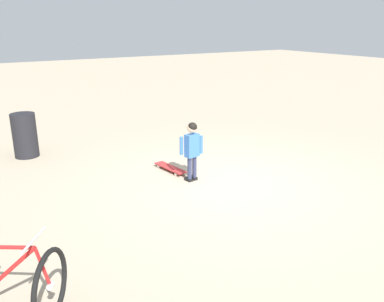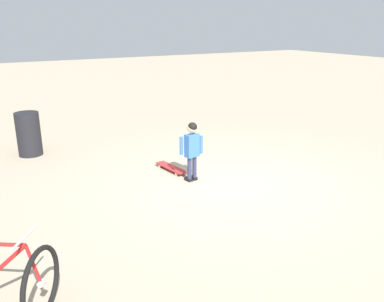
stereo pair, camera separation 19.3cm
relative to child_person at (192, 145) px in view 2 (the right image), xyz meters
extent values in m
plane|color=tan|center=(0.55, -0.54, -0.66)|extent=(50.00, 50.00, 0.00)
cylinder|color=#2D3351|center=(-0.05, -0.01, -0.42)|extent=(0.08, 0.08, 0.42)
cube|color=black|center=(-0.06, 0.02, -0.63)|extent=(0.10, 0.16, 0.05)
cylinder|color=#2D3351|center=(0.05, 0.01, -0.42)|extent=(0.08, 0.08, 0.42)
cube|color=black|center=(0.05, 0.04, -0.63)|extent=(0.10, 0.16, 0.05)
cube|color=#386BB7|center=(0.00, 0.00, -0.01)|extent=(0.26, 0.17, 0.40)
cylinder|color=#386BB7|center=(-0.17, 0.07, -0.01)|extent=(0.06, 0.06, 0.32)
cylinder|color=#386BB7|center=(0.16, -0.04, -0.01)|extent=(0.06, 0.06, 0.32)
sphere|color=beige|center=(0.00, 0.00, 0.31)|extent=(0.17, 0.17, 0.17)
sphere|color=black|center=(0.00, -0.01, 0.32)|extent=(0.16, 0.16, 0.16)
cube|color=#B22D2D|center=(-0.09, 0.63, -0.59)|extent=(0.30, 0.80, 0.02)
cube|color=#B7B7BC|center=(-0.13, 0.90, -0.61)|extent=(0.11, 0.05, 0.02)
cube|color=#B7B7BC|center=(-0.05, 0.36, -0.61)|extent=(0.11, 0.05, 0.02)
cylinder|color=beige|center=(-0.21, 0.89, -0.63)|extent=(0.04, 0.06, 0.06)
cylinder|color=beige|center=(-0.06, 0.91, -0.63)|extent=(0.04, 0.06, 0.06)
cylinder|color=beige|center=(-0.13, 0.34, -0.63)|extent=(0.04, 0.06, 0.06)
cylinder|color=beige|center=(0.02, 0.37, -0.63)|extent=(0.04, 0.06, 0.06)
torus|color=black|center=(-2.94, -2.24, -0.30)|extent=(0.46, 0.60, 0.71)
cylinder|color=#B7B7BC|center=(-2.94, -2.24, -0.30)|extent=(0.08, 0.08, 0.06)
cylinder|color=red|center=(-3.22, -2.04, -0.13)|extent=(0.44, 0.34, 0.48)
cylinder|color=red|center=(-2.98, -2.21, -0.10)|extent=(0.12, 0.10, 0.41)
cylinder|color=#B7B7BC|center=(-3.02, -2.18, 0.18)|extent=(0.29, 0.38, 0.02)
cylinder|color=black|center=(-2.22, 2.96, -0.20)|extent=(0.49, 0.49, 0.91)
camera|label=1|loc=(-3.49, -5.61, 2.04)|focal=37.53mm
camera|label=2|loc=(-3.32, -5.71, 2.04)|focal=37.53mm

